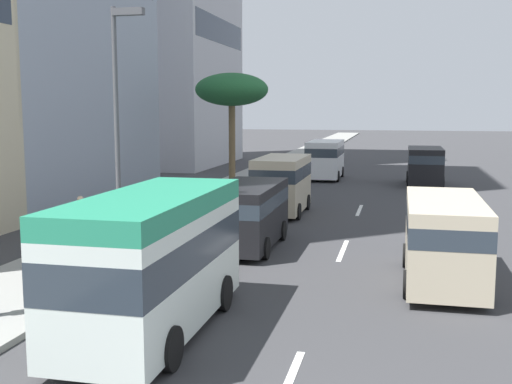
{
  "coord_description": "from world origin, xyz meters",
  "views": [
    {
      "loc": [
        -5.95,
        -1.79,
        4.8
      ],
      "look_at": [
        15.49,
        3.15,
        1.83
      ],
      "focal_mm": 44.01,
      "sensor_mm": 36.0,
      "label": 1
    }
  ],
  "objects_px": {
    "van_third": "(282,182)",
    "van_fifth": "(247,212)",
    "palm_tree": "(232,91)",
    "van_second": "(325,157)",
    "street_lamp": "(120,111)",
    "van_fourth": "(425,164)",
    "pedestrian_near_lamp": "(81,218)",
    "pedestrian_by_tree": "(154,209)",
    "minibus_lead": "(153,258)",
    "van_sixth": "(444,235)"
  },
  "relations": [
    {
      "from": "van_fourth",
      "to": "van_fifth",
      "type": "bearing_deg",
      "value": 161.48
    },
    {
      "from": "palm_tree",
      "to": "street_lamp",
      "type": "height_order",
      "value": "street_lamp"
    },
    {
      "from": "van_fifth",
      "to": "van_third",
      "type": "bearing_deg",
      "value": -178.99
    },
    {
      "from": "pedestrian_near_lamp",
      "to": "van_second",
      "type": "bearing_deg",
      "value": -145.84
    },
    {
      "from": "van_third",
      "to": "pedestrian_by_tree",
      "type": "height_order",
      "value": "van_third"
    },
    {
      "from": "van_third",
      "to": "palm_tree",
      "type": "relative_size",
      "value": 0.7
    },
    {
      "from": "minibus_lead",
      "to": "street_lamp",
      "type": "relative_size",
      "value": 0.83
    },
    {
      "from": "minibus_lead",
      "to": "palm_tree",
      "type": "distance_m",
      "value": 24.12
    },
    {
      "from": "pedestrian_by_tree",
      "to": "palm_tree",
      "type": "distance_m",
      "value": 15.22
    },
    {
      "from": "minibus_lead",
      "to": "van_third",
      "type": "xyz_separation_m",
      "value": [
        15.59,
        0.15,
        -0.17
      ]
    },
    {
      "from": "palm_tree",
      "to": "van_second",
      "type": "bearing_deg",
      "value": -34.5
    },
    {
      "from": "van_third",
      "to": "van_fifth",
      "type": "xyz_separation_m",
      "value": [
        -7.17,
        -0.13,
        -0.21
      ]
    },
    {
      "from": "van_second",
      "to": "pedestrian_by_tree",
      "type": "xyz_separation_m",
      "value": [
        -21.28,
        3.72,
        -0.32
      ]
    },
    {
      "from": "van_second",
      "to": "street_lamp",
      "type": "relative_size",
      "value": 0.68
    },
    {
      "from": "van_fourth",
      "to": "palm_tree",
      "type": "height_order",
      "value": "palm_tree"
    },
    {
      "from": "van_second",
      "to": "pedestrian_by_tree",
      "type": "bearing_deg",
      "value": -9.9
    },
    {
      "from": "van_third",
      "to": "pedestrian_by_tree",
      "type": "xyz_separation_m",
      "value": [
        -6.74,
        3.46,
        -0.33
      ]
    },
    {
      "from": "pedestrian_by_tree",
      "to": "palm_tree",
      "type": "relative_size",
      "value": 0.27
    },
    {
      "from": "van_third",
      "to": "street_lamp",
      "type": "bearing_deg",
      "value": -13.47
    },
    {
      "from": "van_fifth",
      "to": "van_sixth",
      "type": "height_order",
      "value": "van_sixth"
    },
    {
      "from": "van_fourth",
      "to": "street_lamp",
      "type": "height_order",
      "value": "street_lamp"
    },
    {
      "from": "pedestrian_by_tree",
      "to": "palm_tree",
      "type": "bearing_deg",
      "value": -76.13
    },
    {
      "from": "palm_tree",
      "to": "pedestrian_near_lamp",
      "type": "bearing_deg",
      "value": 176.7
    },
    {
      "from": "van_fifth",
      "to": "van_sixth",
      "type": "xyz_separation_m",
      "value": [
        -3.07,
        -6.29,
        0.08
      ]
    },
    {
      "from": "van_third",
      "to": "van_sixth",
      "type": "bearing_deg",
      "value": 32.05
    },
    {
      "from": "van_fifth",
      "to": "palm_tree",
      "type": "relative_size",
      "value": 0.74
    },
    {
      "from": "street_lamp",
      "to": "van_sixth",
      "type": "bearing_deg",
      "value": -84.77
    },
    {
      "from": "pedestrian_near_lamp",
      "to": "pedestrian_by_tree",
      "type": "xyz_separation_m",
      "value": [
        1.81,
        -1.9,
        0.07
      ]
    },
    {
      "from": "minibus_lead",
      "to": "van_fifth",
      "type": "bearing_deg",
      "value": -179.84
    },
    {
      "from": "minibus_lead",
      "to": "van_fourth",
      "type": "bearing_deg",
      "value": 166.84
    },
    {
      "from": "minibus_lead",
      "to": "palm_tree",
      "type": "xyz_separation_m",
      "value": [
        23.32,
        4.58,
        4.12
      ]
    },
    {
      "from": "minibus_lead",
      "to": "palm_tree",
      "type": "height_order",
      "value": "palm_tree"
    },
    {
      "from": "van_fifth",
      "to": "palm_tree",
      "type": "bearing_deg",
      "value": -163.0
    },
    {
      "from": "van_second",
      "to": "pedestrian_near_lamp",
      "type": "relative_size",
      "value": 3.02
    },
    {
      "from": "minibus_lead",
      "to": "pedestrian_by_tree",
      "type": "bearing_deg",
      "value": -157.79
    },
    {
      "from": "van_sixth",
      "to": "street_lamp",
      "type": "bearing_deg",
      "value": 95.23
    },
    {
      "from": "minibus_lead",
      "to": "van_third",
      "type": "height_order",
      "value": "minibus_lead"
    },
    {
      "from": "van_third",
      "to": "pedestrian_near_lamp",
      "type": "height_order",
      "value": "van_third"
    },
    {
      "from": "van_second",
      "to": "street_lamp",
      "type": "height_order",
      "value": "street_lamp"
    },
    {
      "from": "pedestrian_near_lamp",
      "to": "pedestrian_by_tree",
      "type": "bearing_deg",
      "value": -178.61
    },
    {
      "from": "van_fifth",
      "to": "van_second",
      "type": "bearing_deg",
      "value": 179.67
    },
    {
      "from": "van_fifth",
      "to": "pedestrian_by_tree",
      "type": "xyz_separation_m",
      "value": [
        0.43,
        3.59,
        -0.12
      ]
    },
    {
      "from": "van_second",
      "to": "van_third",
      "type": "distance_m",
      "value": 14.54
    },
    {
      "from": "van_fourth",
      "to": "pedestrian_by_tree",
      "type": "relative_size",
      "value": 2.59
    },
    {
      "from": "van_fourth",
      "to": "street_lamp",
      "type": "bearing_deg",
      "value": 158.33
    },
    {
      "from": "pedestrian_by_tree",
      "to": "street_lamp",
      "type": "xyz_separation_m",
      "value": [
        -4.33,
        -0.81,
        3.54
      ]
    },
    {
      "from": "van_fourth",
      "to": "van_second",
      "type": "bearing_deg",
      "value": 72.63
    },
    {
      "from": "minibus_lead",
      "to": "van_third",
      "type": "bearing_deg",
      "value": -179.45
    },
    {
      "from": "van_fifth",
      "to": "minibus_lead",
      "type": "bearing_deg",
      "value": 0.16
    },
    {
      "from": "van_fifth",
      "to": "street_lamp",
      "type": "relative_size",
      "value": 0.66
    }
  ]
}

